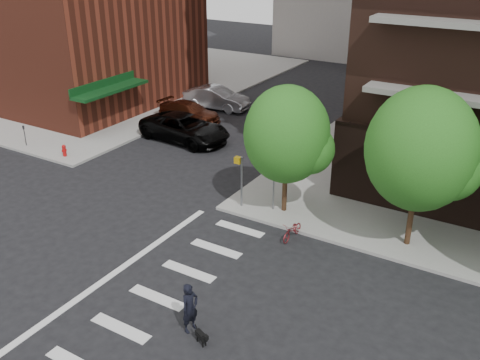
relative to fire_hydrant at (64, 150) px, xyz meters
name	(u,v)px	position (x,y,z in m)	size (l,w,h in m)	color
ground	(99,274)	(10.50, -7.80, -0.55)	(120.00, 120.00, 0.00)	black
sidewalk_nw	(89,75)	(-14.00, 15.70, -0.48)	(31.00, 33.00, 0.15)	gray
crosswalk	(141,291)	(12.71, -7.80, -0.55)	(3.85, 13.00, 0.01)	silver
tree_a	(287,135)	(14.50, 0.70, 3.49)	(4.00, 4.00, 5.90)	#301E11
tree_b	(421,149)	(20.50, 0.70, 3.99)	(4.50, 4.50, 6.65)	#301E11
pedestrian_signal	(248,175)	(12.82, 0.12, 1.30)	(2.18, 0.67, 2.60)	slate
fire_hydrant	(64,150)	(0.00, 0.00, 0.00)	(0.24, 0.24, 0.73)	#A50C0C
parking_meter	(24,133)	(-3.50, 0.00, 0.41)	(0.10, 0.08, 1.32)	black
parked_car_black	(185,128)	(4.41, 6.26, 0.32)	(6.26, 2.89, 1.74)	black
parked_car_maroon	(189,112)	(2.30, 9.65, 0.15)	(4.83, 1.96, 1.40)	#461B0F
parked_car_silver	(217,98)	(2.30, 13.21, 0.30)	(5.17, 1.80, 1.70)	#9EA0A5
scooter	(292,230)	(15.93, -1.30, -0.14)	(0.54, 1.56, 0.82)	maroon
dog_walker	(190,308)	(15.62, -8.58, 0.37)	(0.44, 0.68, 1.85)	black
dog	(202,336)	(16.36, -8.98, -0.21)	(0.64, 0.37, 0.54)	black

